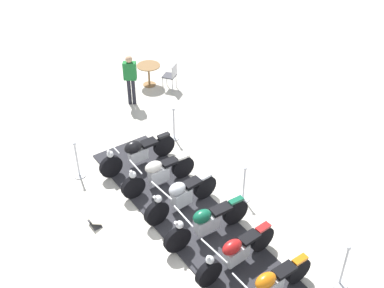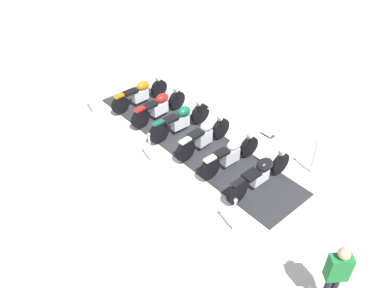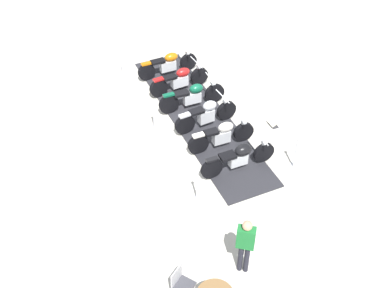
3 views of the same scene
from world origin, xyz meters
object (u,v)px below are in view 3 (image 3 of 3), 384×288
stanchion_left_rear (122,68)px  info_placard (273,123)px  stanchion_right_front (295,158)px  bystander_person (245,242)px  stanchion_left_mid (154,122)px  motorcycle_cream (222,135)px  motorcycle_forest (193,95)px  motorcycle_maroon (180,79)px  stanchion_left_front (197,189)px  motorcycle_copper (169,64)px  motorcycle_chrome (207,114)px  cafe_chair_near_table (181,283)px  motorcycle_black (240,156)px

stanchion_left_rear → info_placard: stanchion_left_rear is taller
stanchion_right_front → bystander_person: (-0.37, 3.76, 0.67)m
stanchion_left_mid → motorcycle_cream: bearing=-169.5°
motorcycle_forest → stanchion_left_rear: bearing=121.7°
motorcycle_maroon → stanchion_right_front: (-4.73, 1.40, -0.11)m
stanchion_left_mid → stanchion_left_front: stanchion_left_front is taller
motorcycle_copper → info_placard: bearing=-65.0°
info_placard → motorcycle_chrome: bearing=-112.2°
motorcycle_chrome → info_placard: 2.10m
stanchion_left_rear → cafe_chair_near_table: size_ratio=1.23×
cafe_chair_near_table → bystander_person: bystander_person is taller
stanchion_left_rear → motorcycle_copper: bearing=-143.3°
motorcycle_cream → motorcycle_copper: 4.17m
motorcycle_black → cafe_chair_near_table: bearing=-134.8°
motorcycle_black → motorcycle_cream: (0.87, -0.57, -0.03)m
motorcycle_black → motorcycle_cream: 1.04m
stanchion_left_front → stanchion_right_front: (-1.66, -2.48, -0.03)m
motorcycle_maroon → stanchion_left_front: size_ratio=1.86×
motorcycle_cream → motorcycle_forest: (1.73, -1.16, 0.02)m
motorcycle_forest → stanchion_right_front: 3.95m
motorcycle_black → motorcycle_chrome: size_ratio=1.02×
motorcycle_black → bystander_person: bystander_person is taller
motorcycle_forest → motorcycle_maroon: 1.05m
stanchion_left_mid → stanchion_left_rear: bearing=-33.7°
motorcycle_chrome → cafe_chair_near_table: 5.92m
motorcycle_copper → motorcycle_chrome: bearing=-91.1°
motorcycle_copper → stanchion_right_front: bearing=-76.7°
motorcycle_chrome → stanchion_left_rear: bearing=108.3°
motorcycle_forest → motorcycle_copper: motorcycle_forest is taller
motorcycle_forest → cafe_chair_near_table: bearing=-114.5°
motorcycle_chrome → motorcycle_cream: bearing=-93.8°
stanchion_left_rear → stanchion_left_mid: size_ratio=1.12×
stanchion_left_rear → stanchion_right_front: 6.97m
motorcycle_black → bystander_person: 3.33m
stanchion_left_front → motorcycle_cream: bearing=-77.5°
motorcycle_forest → stanchion_right_front: (-3.86, 0.82, -0.14)m
motorcycle_maroon → info_placard: (-3.44, 0.01, -0.39)m
motorcycle_maroon → cafe_chair_near_table: 7.79m
motorcycle_black → info_placard: motorcycle_black is taller
motorcycle_chrome → stanchion_right_front: size_ratio=1.75×
stanchion_left_rear → bystander_person: size_ratio=0.67×
stanchion_left_mid → bystander_person: 5.59m
motorcycle_maroon → stanchion_left_rear: (2.16, 0.39, -0.12)m
stanchion_left_rear → cafe_chair_near_table: bearing=136.6°
motorcycle_maroon → stanchion_left_front: stanchion_left_front is taller
motorcycle_copper → stanchion_left_mid: (-1.32, 2.71, -0.17)m
motorcycle_chrome → motorcycle_copper: bearing=85.8°
cafe_chair_near_table → stanchion_left_mid: bearing=130.0°
motorcycle_forest → motorcycle_copper: bearing=91.5°
motorcycle_copper → bystander_person: bystander_person is taller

